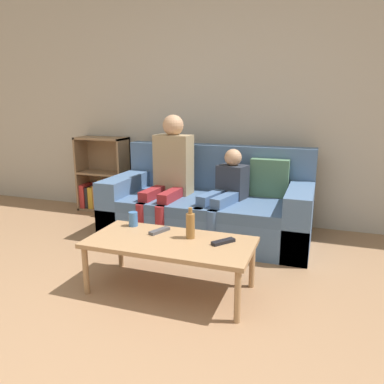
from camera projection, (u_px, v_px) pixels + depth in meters
The scene contains 10 objects.
wall_back at pixel (218, 100), 3.98m from camera, with size 12.00×0.06×2.60m.
couch at pixel (210, 207), 3.66m from camera, with size 1.94×0.92×0.85m.
bookshelf at pixel (103, 181), 4.51m from camera, with size 0.60×0.28×0.88m.
coffee_table at pixel (170, 245), 2.54m from camera, with size 1.13×0.54×0.37m.
person_adult at pixel (170, 168), 3.61m from camera, with size 0.37×0.65×1.16m.
person_child at pixel (225, 191), 3.42m from camera, with size 0.40×0.67×0.86m.
cup_near at pixel (133, 219), 2.81m from camera, with size 0.07×0.07×0.11m.
tv_remote_0 at pixel (159, 231), 2.69m from camera, with size 0.11×0.18×0.02m.
tv_remote_1 at pixel (223, 242), 2.48m from camera, with size 0.14×0.16×0.02m.
bottle at pixel (190, 225), 2.56m from camera, with size 0.06×0.06×0.22m.
Camera 1 is at (1.10, -1.17, 1.28)m, focal length 35.00 mm.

